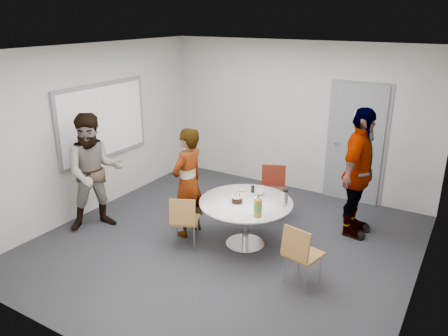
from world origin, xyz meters
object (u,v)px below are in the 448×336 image
Objects in this scene: whiteboard at (103,122)px; chair_near_right at (300,251)px; person_left at (95,172)px; table at (247,208)px; chair_near_left at (184,218)px; person_right at (358,173)px; door at (356,144)px; chair_far at (273,186)px; person_main at (188,183)px.

whiteboard reaches higher than chair_near_right.
chair_near_right is at bearing -9.73° from whiteboard.
table is at bearing -36.25° from person_left.
chair_near_left is 0.41× the size of person_right.
table is at bearing -109.00° from door.
chair_near_left is 0.97× the size of chair_near_right.
whiteboard is 0.99× the size of person_right.
chair_far is 0.44× the size of person_right.
table reaches higher than chair_far.
door is 1.66m from chair_far.
table is at bearing 163.89° from chair_near_right.
person_left is 3.86m from person_right.
door reaches higher than person_left.
whiteboard is 3.92m from chair_near_right.
chair_near_left is 1.71m from chair_near_right.
table is 1.66× the size of chair_near_left.
chair_far is (-0.94, -1.26, -0.52)m from door.
chair_near_left is (2.03, -0.61, -0.98)m from whiteboard.
whiteboard is at bearing 178.12° from table.
chair_far is 0.52× the size of person_main.
chair_far is at bearing 151.94° from person_main.
whiteboard is 4.09m from person_right.
chair_near_left is (-0.71, -0.52, -0.12)m from table.
chair_near_right is 1.77m from person_right.
door is 1.11× the size of person_right.
person_right is (2.10, 1.26, 0.15)m from person_main.
table is (2.74, -0.09, -0.86)m from whiteboard.
person_left is (-2.11, -1.76, 0.39)m from chair_far.
chair_near_right is 0.50× the size of person_main.
door is 3.32m from chair_near_left.
person_right is (0.18, 1.70, 0.47)m from chair_near_right.
person_left is at bearing -163.71° from table.
whiteboard is 1.06× the size of person_left.
person_right is at bearing 158.57° from chair_far.
chair_near_left is 0.93× the size of chair_far.
whiteboard is 1.06m from person_left.
whiteboard is 1.47× the size of table.
whiteboard is 2.43× the size of chair_near_left.
person_left is (0.51, -0.74, -0.56)m from whiteboard.
table is at bearing -1.88° from whiteboard.
chair_near_right is 0.42× the size of person_right.
chair_near_left is at bearing 32.10° from person_main.
chair_near_right is at bearing -26.67° from chair_near_left.
whiteboard reaches higher than person_main.
table is 0.67× the size of person_right.
person_main is at bearing -124.90° from door.
person_main is at bearing 122.40° from person_right.
person_left reaches higher than chair_near_right.
person_right is (1.30, 0.04, 0.45)m from chair_far.
chair_near_left is 1.73m from chair_far.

